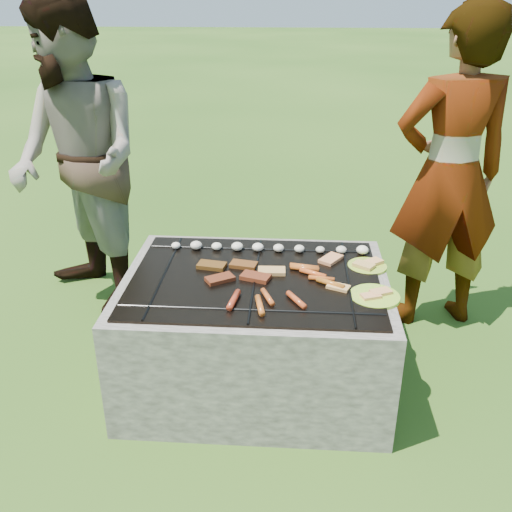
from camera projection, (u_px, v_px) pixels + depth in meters
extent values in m
plane|color=#1F4411|center=(255.00, 378.00, 3.05)|extent=(60.00, 60.00, 0.00)
cube|color=gray|center=(260.00, 292.00, 3.29)|extent=(1.30, 0.18, 0.60)
cube|color=#AAA197|center=(249.00, 380.00, 2.55)|extent=(1.30, 0.18, 0.60)
cube|color=#A0998E|center=(148.00, 327.00, 2.95)|extent=(0.18, 0.64, 0.60)
cube|color=gray|center=(366.00, 335.00, 2.88)|extent=(0.18, 0.64, 0.60)
cube|color=black|center=(255.00, 341.00, 2.94)|extent=(0.94, 0.64, 0.48)
sphere|color=#FF5914|center=(255.00, 304.00, 2.85)|extent=(0.10, 0.10, 0.10)
cube|color=black|center=(255.00, 278.00, 2.79)|extent=(1.20, 0.90, 0.01)
cylinder|color=black|center=(165.00, 274.00, 2.81)|extent=(0.01, 0.88, 0.01)
cylinder|color=black|center=(255.00, 277.00, 2.79)|extent=(0.01, 0.88, 0.01)
cylinder|color=black|center=(348.00, 280.00, 2.76)|extent=(0.01, 0.88, 0.01)
cylinder|color=black|center=(250.00, 310.00, 2.50)|extent=(1.18, 0.01, 0.01)
cylinder|color=black|center=(259.00, 249.00, 3.07)|extent=(1.18, 0.01, 0.01)
ellipsoid|color=white|center=(176.00, 245.00, 3.08)|extent=(0.05, 0.05, 0.03)
ellipsoid|color=beige|center=(196.00, 245.00, 3.07)|extent=(0.06, 0.06, 0.04)
ellipsoid|color=white|center=(217.00, 246.00, 3.06)|extent=(0.06, 0.06, 0.04)
ellipsoid|color=#EBE4C7|center=(237.00, 246.00, 3.06)|extent=(0.06, 0.06, 0.04)
ellipsoid|color=white|center=(258.00, 247.00, 3.05)|extent=(0.06, 0.06, 0.04)
ellipsoid|color=#EFE3CA|center=(279.00, 248.00, 3.04)|extent=(0.06, 0.06, 0.04)
ellipsoid|color=#EDE5C9|center=(299.00, 249.00, 3.04)|extent=(0.05, 0.05, 0.04)
ellipsoid|color=beige|center=(320.00, 250.00, 3.03)|extent=(0.05, 0.05, 0.03)
ellipsoid|color=beige|center=(341.00, 250.00, 3.02)|extent=(0.06, 0.06, 0.04)
ellipsoid|color=white|center=(362.00, 250.00, 3.01)|extent=(0.06, 0.06, 0.05)
cube|color=brown|center=(212.00, 265.00, 2.87)|extent=(0.15, 0.10, 0.02)
cube|color=#924D1A|center=(244.00, 265.00, 2.88)|extent=(0.15, 0.10, 0.02)
cube|color=maroon|center=(220.00, 279.00, 2.74)|extent=(0.15, 0.14, 0.02)
cube|color=#9F3F1C|center=(256.00, 277.00, 2.76)|extent=(0.16, 0.12, 0.02)
cylinder|color=#D35122|center=(305.00, 268.00, 2.84)|extent=(0.15, 0.05, 0.03)
cylinder|color=orange|center=(313.00, 273.00, 2.79)|extent=(0.13, 0.09, 0.03)
cylinder|color=#BB4E1E|center=(322.00, 279.00, 2.74)|extent=(0.13, 0.04, 0.02)
cylinder|color=orange|center=(330.00, 283.00, 2.69)|extent=(0.14, 0.10, 0.03)
cylinder|color=orange|center=(268.00, 297.00, 2.58)|extent=(0.07, 0.14, 0.03)
cylinder|color=#D85423|center=(296.00, 300.00, 2.55)|extent=(0.10, 0.14, 0.03)
cylinder|color=#BB451E|center=(234.00, 300.00, 2.55)|extent=(0.05, 0.16, 0.03)
cylinder|color=orange|center=(260.00, 305.00, 2.51)|extent=(0.06, 0.15, 0.03)
cylinder|color=#D35122|center=(304.00, 267.00, 2.85)|extent=(0.15, 0.05, 0.03)
cube|color=tan|center=(272.00, 271.00, 2.82)|extent=(0.14, 0.08, 0.02)
cube|color=#EBB278|center=(338.00, 287.00, 2.67)|extent=(0.12, 0.10, 0.01)
cube|color=tan|center=(331.00, 259.00, 2.95)|extent=(0.14, 0.15, 0.02)
cylinder|color=#BFD031|center=(367.00, 266.00, 2.90)|extent=(0.21, 0.21, 0.01)
cube|color=tan|center=(364.00, 265.00, 2.88)|extent=(0.12, 0.11, 0.02)
cube|color=#F2E07B|center=(373.00, 262.00, 2.91)|extent=(0.12, 0.11, 0.02)
cylinder|color=#FAFD3C|center=(375.00, 297.00, 2.61)|extent=(0.25, 0.25, 0.01)
cube|color=#EDAD79|center=(371.00, 296.00, 2.59)|extent=(0.10, 0.08, 0.01)
cube|color=#F1AE7B|center=(381.00, 292.00, 2.62)|extent=(0.11, 0.09, 0.02)
imported|color=gray|center=(450.00, 175.00, 3.23)|extent=(0.75, 0.57, 1.86)
imported|color=gray|center=(77.00, 162.00, 3.40)|extent=(1.16, 1.16, 1.90)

